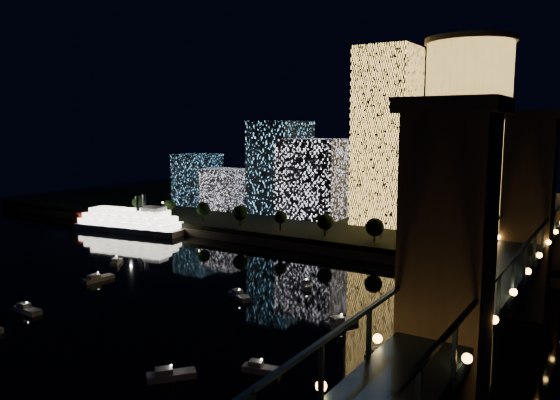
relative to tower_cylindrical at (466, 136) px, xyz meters
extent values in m
plane|color=black|center=(-30.89, -127.11, -42.44)|extent=(520.00, 520.00, 0.00)
cube|color=black|center=(-30.89, 32.89, -39.94)|extent=(420.00, 160.00, 5.00)
cube|color=#6B5E4C|center=(-30.89, -45.11, -40.94)|extent=(420.00, 6.00, 3.00)
cylinder|color=#E8AD4A|center=(0.00, 0.00, -1.13)|extent=(32.00, 32.00, 72.62)
cylinder|color=#6B5E4C|center=(0.00, 0.00, 36.19)|extent=(34.00, 34.00, 2.00)
cube|color=#E8AD4A|center=(-32.59, -0.44, -0.57)|extent=(23.17, 23.17, 73.73)
cube|color=silver|center=(-66.46, -1.11, -19.64)|extent=(28.92, 24.47, 35.59)
cube|color=#4E9FD5|center=(-88.17, 3.93, -15.54)|extent=(21.90, 28.47, 43.80)
cube|color=silver|center=(-115.62, -4.05, -27.42)|extent=(20.03, 18.21, 20.03)
cube|color=#4E9FD5|center=(-138.22, 0.50, -24.09)|extent=(19.07, 20.97, 26.69)
cube|color=#182F4D|center=(34.11, -127.11, -24.44)|extent=(10.00, 260.00, 2.00)
cube|color=#6B5E4C|center=(34.11, -77.11, -18.44)|extent=(11.00, 9.00, 48.00)
cube|color=#6B5E4C|center=(34.11, -147.11, -18.44)|extent=(11.00, 9.00, 48.00)
cube|color=#6B5E4C|center=(34.11, -77.11, 6.56)|extent=(13.00, 11.00, 2.00)
cube|color=#6B5E4C|center=(34.11, -147.11, 6.56)|extent=(13.00, 11.00, 2.00)
cube|color=#182F4D|center=(29.11, -127.11, -17.44)|extent=(0.50, 150.00, 0.50)
cube|color=#182F4D|center=(39.11, -127.11, -17.44)|extent=(0.50, 150.00, 0.50)
cube|color=#6B5E4C|center=(34.11, -27.11, -30.94)|extent=(12.00, 40.00, 23.00)
cube|color=#182F4D|center=(29.11, -163.11, -20.94)|extent=(0.50, 0.50, 7.00)
cube|color=#182F4D|center=(29.11, -139.11, -20.94)|extent=(0.50, 0.50, 7.00)
cube|color=#182F4D|center=(29.11, -115.11, -20.94)|extent=(0.50, 0.50, 7.00)
cube|color=#182F4D|center=(29.11, -91.11, -20.94)|extent=(0.50, 0.50, 7.00)
cube|color=#182F4D|center=(29.11, -67.11, -20.94)|extent=(0.50, 0.50, 7.00)
sphere|color=#FF9B38|center=(28.61, -172.11, -22.64)|extent=(1.20, 1.20, 1.20)
sphere|color=#FF9B38|center=(28.61, -127.11, -22.64)|extent=(1.20, 1.20, 1.20)
sphere|color=#FF9B38|center=(28.61, -82.11, -22.64)|extent=(1.20, 1.20, 1.20)
sphere|color=#FF9B38|center=(28.61, -37.11, -22.64)|extent=(1.20, 1.20, 1.20)
cube|color=silver|center=(-129.99, -54.79, -41.10)|extent=(54.68, 20.14, 2.67)
cube|color=white|center=(-129.99, -54.79, -38.54)|extent=(50.11, 18.37, 2.45)
cube|color=white|center=(-129.99, -54.79, -36.09)|extent=(45.54, 16.60, 2.45)
cube|color=white|center=(-129.99, -54.79, -33.64)|extent=(38.77, 14.49, 2.45)
cube|color=silver|center=(-116.78, -52.78, -31.52)|extent=(9.81, 7.94, 2.00)
cylinder|color=black|center=(-123.05, -55.99, -29.07)|extent=(1.56, 1.56, 6.68)
cylinder|color=black|center=(-123.72, -51.58, -29.07)|extent=(1.56, 1.56, 6.68)
cylinder|color=maroon|center=(-156.41, -58.80, -39.10)|extent=(9.21, 11.08, 7.79)
cube|color=silver|center=(-0.28, -107.74, -41.84)|extent=(6.05, 8.53, 1.20)
cube|color=silver|center=(-0.83, -108.84, -40.74)|extent=(3.20, 3.53, 1.00)
sphere|color=white|center=(-0.28, -107.74, -39.84)|extent=(0.36, 0.36, 0.36)
cube|color=silver|center=(14.19, -96.23, -41.84)|extent=(8.59, 7.17, 1.20)
cube|color=silver|center=(13.13, -96.97, -40.74)|extent=(3.74, 3.55, 1.00)
sphere|color=white|center=(14.19, -96.23, -39.84)|extent=(0.36, 0.36, 0.36)
cube|color=silver|center=(-14.75, -149.36, -41.84)|extent=(7.96, 8.69, 1.20)
cube|color=silver|center=(-15.61, -150.38, -40.74)|extent=(3.80, 3.90, 1.00)
sphere|color=white|center=(-14.75, -149.36, -39.84)|extent=(0.36, 0.36, 0.36)
cube|color=silver|center=(-90.11, -96.83, -41.84)|extent=(5.98, 7.45, 1.20)
cube|color=silver|center=(-89.51, -97.76, -40.74)|extent=(3.01, 3.20, 1.00)
sphere|color=white|center=(-90.11, -96.83, -39.84)|extent=(0.36, 0.36, 0.36)
cube|color=silver|center=(15.67, -120.66, -41.84)|extent=(8.51, 4.72, 1.20)
cube|color=silver|center=(14.50, -120.99, -40.74)|extent=(3.31, 2.81, 1.00)
sphere|color=white|center=(15.67, -120.66, -39.84)|extent=(0.36, 0.36, 0.36)
cube|color=silver|center=(-32.39, -104.70, -41.84)|extent=(8.77, 6.12, 1.20)
cube|color=silver|center=(-33.53, -104.15, -40.74)|extent=(3.62, 3.27, 1.00)
sphere|color=white|center=(-32.39, -104.70, -39.84)|extent=(0.36, 0.36, 0.36)
cube|color=silver|center=(-2.13, -138.30, -41.84)|extent=(7.62, 4.05, 1.20)
cube|color=silver|center=(-3.19, -138.57, -40.74)|extent=(2.93, 2.46, 1.00)
sphere|color=white|center=(-2.13, -138.30, -39.84)|extent=(0.36, 0.36, 0.36)
cube|color=silver|center=(-78.74, -113.71, -41.84)|extent=(4.21, 9.81, 1.20)
cube|color=silver|center=(-78.92, -115.12, -40.74)|extent=(2.87, 3.61, 1.00)
sphere|color=white|center=(-78.74, -113.71, -39.84)|extent=(0.36, 0.36, 0.36)
cube|color=silver|center=(-70.70, -142.13, -41.84)|extent=(8.91, 3.10, 1.20)
cube|color=silver|center=(-72.02, -142.09, -40.74)|extent=(3.16, 2.39, 1.00)
sphere|color=white|center=(-70.70, -142.13, -39.84)|extent=(0.36, 0.36, 0.36)
cube|color=silver|center=(-22.05, -86.12, -41.84)|extent=(6.09, 7.26, 1.20)
cube|color=silver|center=(-22.68, -85.24, -40.74)|extent=(3.01, 3.16, 1.00)
sphere|color=white|center=(-22.05, -86.12, -39.84)|extent=(0.36, 0.36, 0.36)
cylinder|color=black|center=(-140.89, -39.11, -35.44)|extent=(0.70, 0.70, 4.00)
sphere|color=black|center=(-140.89, -39.11, -31.94)|extent=(6.18, 6.18, 6.18)
cylinder|color=black|center=(-120.89, -39.11, -35.44)|extent=(0.70, 0.70, 4.00)
sphere|color=black|center=(-120.89, -39.11, -31.94)|extent=(5.44, 5.44, 5.44)
cylinder|color=black|center=(-100.89, -39.11, -35.44)|extent=(0.70, 0.70, 4.00)
sphere|color=black|center=(-100.89, -39.11, -31.94)|extent=(5.90, 5.90, 5.90)
cylinder|color=black|center=(-80.89, -39.11, -35.44)|extent=(0.70, 0.70, 4.00)
sphere|color=black|center=(-80.89, -39.11, -31.94)|extent=(6.37, 6.37, 6.37)
cylinder|color=black|center=(-60.89, -39.11, -35.44)|extent=(0.70, 0.70, 4.00)
sphere|color=black|center=(-60.89, -39.11, -31.94)|extent=(5.08, 5.08, 5.08)
cylinder|color=black|center=(-40.89, -39.11, -35.44)|extent=(0.70, 0.70, 4.00)
sphere|color=black|center=(-40.89, -39.11, -31.94)|extent=(6.16, 6.16, 6.16)
cylinder|color=black|center=(-20.89, -39.11, -35.44)|extent=(0.70, 0.70, 4.00)
sphere|color=black|center=(-20.89, -39.11, -31.94)|extent=(6.69, 6.69, 6.69)
cylinder|color=black|center=(-0.89, -39.11, -35.44)|extent=(0.70, 0.70, 4.00)
sphere|color=black|center=(-0.89, -39.11, -31.94)|extent=(6.38, 6.38, 6.38)
cylinder|color=black|center=(19.11, -39.11, -35.44)|extent=(0.70, 0.70, 4.00)
sphere|color=black|center=(19.11, -39.11, -31.94)|extent=(6.56, 6.56, 6.56)
cylinder|color=black|center=(-130.89, -33.11, -34.94)|extent=(0.24, 0.24, 5.00)
sphere|color=#FFCC7F|center=(-130.89, -33.11, -32.14)|extent=(0.70, 0.70, 0.70)
cylinder|color=black|center=(-108.89, -33.11, -34.94)|extent=(0.24, 0.24, 5.00)
sphere|color=#FFCC7F|center=(-108.89, -33.11, -32.14)|extent=(0.70, 0.70, 0.70)
cylinder|color=black|center=(-86.89, -33.11, -34.94)|extent=(0.24, 0.24, 5.00)
sphere|color=#FFCC7F|center=(-86.89, -33.11, -32.14)|extent=(0.70, 0.70, 0.70)
cylinder|color=black|center=(-64.89, -33.11, -34.94)|extent=(0.24, 0.24, 5.00)
sphere|color=#FFCC7F|center=(-64.89, -33.11, -32.14)|extent=(0.70, 0.70, 0.70)
cylinder|color=black|center=(-42.89, -33.11, -34.94)|extent=(0.24, 0.24, 5.00)
sphere|color=#FFCC7F|center=(-42.89, -33.11, -32.14)|extent=(0.70, 0.70, 0.70)
cylinder|color=black|center=(-20.89, -33.11, -34.94)|extent=(0.24, 0.24, 5.00)
sphere|color=#FFCC7F|center=(-20.89, -33.11, -32.14)|extent=(0.70, 0.70, 0.70)
cylinder|color=black|center=(1.11, -33.11, -34.94)|extent=(0.24, 0.24, 5.00)
sphere|color=#FFCC7F|center=(1.11, -33.11, -32.14)|extent=(0.70, 0.70, 0.70)
camera|label=1|loc=(53.50, -219.11, 3.92)|focal=35.00mm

